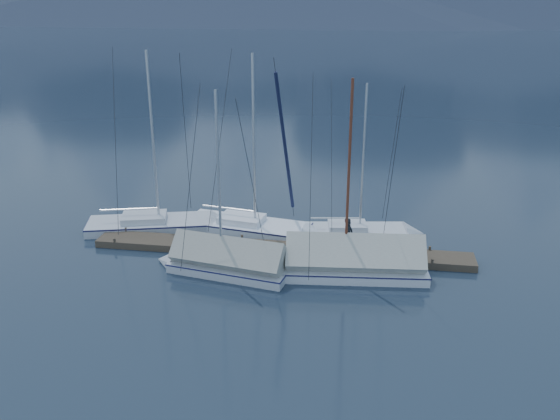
# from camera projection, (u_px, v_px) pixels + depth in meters

# --- Properties ---
(ground) EXTENTS (1000.00, 1000.00, 0.00)m
(ground) POSITION_uv_depth(u_px,v_px,m) (273.00, 272.00, 26.39)
(ground) COLOR black
(ground) RESTS_ON ground
(dock) EXTENTS (18.00, 1.50, 0.54)m
(dock) POSITION_uv_depth(u_px,v_px,m) (280.00, 251.00, 28.20)
(dock) COLOR #382D23
(dock) RESTS_ON ground
(mooring_posts) EXTENTS (15.12, 1.52, 0.35)m
(mooring_posts) POSITION_uv_depth(u_px,v_px,m) (270.00, 246.00, 28.19)
(mooring_posts) COLOR #382D23
(mooring_posts) RESTS_ON ground
(sailboat_open_left) EXTENTS (7.88, 4.09, 10.03)m
(sailboat_open_left) POSITION_uv_depth(u_px,v_px,m) (170.00, 225.00, 31.18)
(sailboat_open_left) COLOR silver
(sailboat_open_left) RESTS_ON ground
(sailboat_open_mid) EXTENTS (7.76, 3.55, 9.93)m
(sailboat_open_mid) POSITION_uv_depth(u_px,v_px,m) (265.00, 230.00, 30.51)
(sailboat_open_mid) COLOR white
(sailboat_open_mid) RESTS_ON ground
(sailboat_open_right) EXTENTS (6.61, 2.96, 8.48)m
(sailboat_open_right) POSITION_uv_depth(u_px,v_px,m) (368.00, 233.00, 30.21)
(sailboat_open_right) COLOR silver
(sailboat_open_right) RESTS_ON ground
(sailboat_covered_near) EXTENTS (7.49, 3.18, 9.50)m
(sailboat_covered_near) POSITION_uv_depth(u_px,v_px,m) (341.00, 264.00, 26.00)
(sailboat_covered_near) COLOR silver
(sailboat_covered_near) RESTS_ON ground
(sailboat_covered_far) EXTENTS (6.55, 3.06, 8.86)m
(sailboat_covered_far) POSITION_uv_depth(u_px,v_px,m) (219.00, 262.00, 26.30)
(sailboat_covered_far) COLOR silver
(sailboat_covered_far) RESTS_ON ground
(person) EXTENTS (0.57, 0.69, 1.63)m
(person) POSITION_uv_depth(u_px,v_px,m) (348.00, 235.00, 27.37)
(person) COLOR black
(person) RESTS_ON dock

